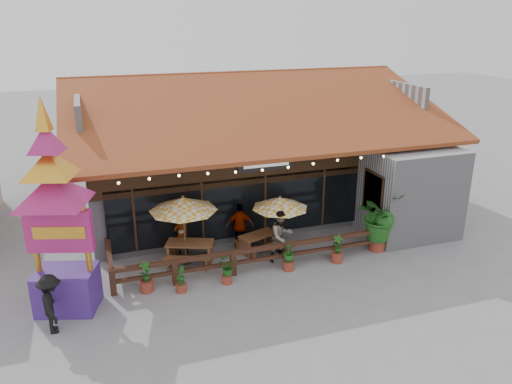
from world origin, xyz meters
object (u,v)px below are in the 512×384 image
object	(u,v)px
picnic_table_left	(190,249)
picnic_table_right	(258,240)
thai_sign_tower	(54,195)
pedestrian	(51,304)
umbrella_left	(183,204)
umbrella_right	(280,203)
tropical_plant	(379,218)

from	to	relation	value
picnic_table_left	picnic_table_right	bearing A→B (deg)	1.79
thai_sign_tower	pedestrian	world-z (taller)	thai_sign_tower
umbrella_left	pedestrian	size ratio (longest dim) A/B	1.67
picnic_table_left	pedestrian	xyz separation A→B (m)	(-4.50, -2.89, 0.34)
umbrella_left	picnic_table_right	world-z (taller)	umbrella_left
umbrella_right	picnic_table_left	distance (m)	3.67
umbrella_right	pedestrian	world-z (taller)	umbrella_right
picnic_table_right	umbrella_left	bearing A→B (deg)	-179.81
picnic_table_right	pedestrian	world-z (taller)	pedestrian
umbrella_right	tropical_plant	xyz separation A→B (m)	(3.59, -1.07, -0.64)
picnic_table_left	umbrella_left	bearing A→B (deg)	153.89
tropical_plant	picnic_table_left	bearing A→B (deg)	169.94
umbrella_left	picnic_table_left	size ratio (longest dim) A/B	1.42
picnic_table_left	tropical_plant	world-z (taller)	tropical_plant
tropical_plant	pedestrian	world-z (taller)	tropical_plant
umbrella_right	thai_sign_tower	bearing A→B (deg)	-167.99
umbrella_right	picnic_table_right	bearing A→B (deg)	161.82
thai_sign_tower	tropical_plant	xyz separation A→B (m)	(11.09, 0.53, -2.37)
picnic_table_right	thai_sign_tower	size ratio (longest dim) A/B	0.25
picnic_table_right	thai_sign_tower	bearing A→B (deg)	-164.71
thai_sign_tower	umbrella_left	bearing A→B (deg)	24.81
umbrella_right	picnic_table_left	size ratio (longest dim) A/B	1.08
picnic_table_left	picnic_table_right	size ratio (longest dim) A/B	1.17
umbrella_right	picnic_table_right	xyz separation A→B (m)	(-0.76, 0.25, -1.48)
picnic_table_left	thai_sign_tower	xyz separation A→B (m)	(-4.12, -1.76, 3.15)
umbrella_left	umbrella_right	bearing A→B (deg)	-3.87
pedestrian	thai_sign_tower	bearing A→B (deg)	-26.51
picnic_table_left	thai_sign_tower	bearing A→B (deg)	-156.83
umbrella_right	pedestrian	size ratio (longest dim) A/B	1.28
tropical_plant	thai_sign_tower	bearing A→B (deg)	-177.29
umbrella_left	picnic_table_right	bearing A→B (deg)	0.19
umbrella_left	pedestrian	world-z (taller)	umbrella_left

